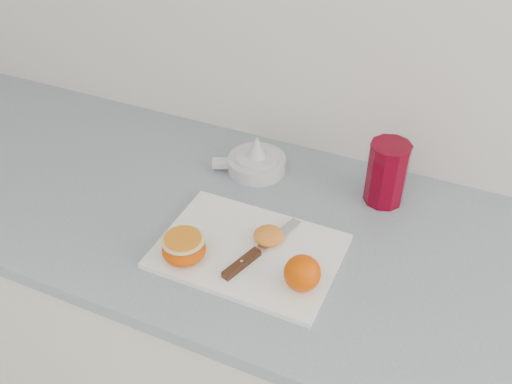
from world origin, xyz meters
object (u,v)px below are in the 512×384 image
at_px(red_tumbler, 387,175).
at_px(cutting_board, 249,251).
at_px(counter, 302,369).
at_px(half_orange, 184,248).
at_px(citrus_juicer, 256,161).

bearing_deg(red_tumbler, cutting_board, -125.70).
bearing_deg(counter, red_tumbler, 61.62).
bearing_deg(counter, half_orange, -140.12).
bearing_deg(citrus_juicer, counter, -39.32).
height_order(cutting_board, half_orange, half_orange).
bearing_deg(cutting_board, red_tumbler, 54.30).
xyz_separation_m(counter, red_tumbler, (0.10, 0.18, 0.51)).
bearing_deg(counter, citrus_juicer, 140.68).
bearing_deg(red_tumbler, counter, -118.38).
height_order(counter, red_tumbler, red_tumbler).
distance_m(cutting_board, citrus_juicer, 0.28).
bearing_deg(citrus_juicer, red_tumbler, 2.46).
height_order(cutting_board, citrus_juicer, citrus_juicer).
xyz_separation_m(half_orange, red_tumbler, (0.29, 0.34, 0.03)).
relative_size(counter, cutting_board, 7.53).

